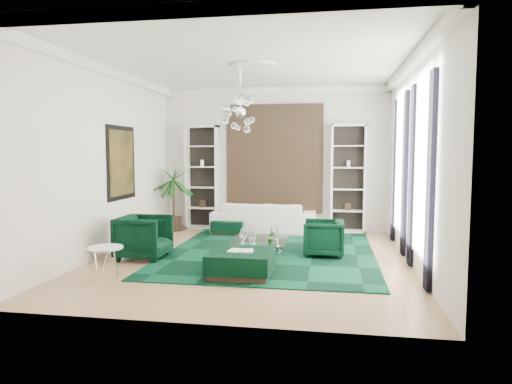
% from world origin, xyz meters
% --- Properties ---
extents(floor, '(6.00, 7.00, 0.02)m').
position_xyz_m(floor, '(0.00, 0.00, -0.01)').
color(floor, tan).
rests_on(floor, ground).
extents(ceiling, '(6.00, 7.00, 0.02)m').
position_xyz_m(ceiling, '(0.00, 0.00, 3.81)').
color(ceiling, white).
rests_on(ceiling, ground).
extents(wall_back, '(6.00, 0.02, 3.80)m').
position_xyz_m(wall_back, '(0.00, 3.51, 1.90)').
color(wall_back, silver).
rests_on(wall_back, ground).
extents(wall_front, '(6.00, 0.02, 3.80)m').
position_xyz_m(wall_front, '(0.00, -3.51, 1.90)').
color(wall_front, silver).
rests_on(wall_front, ground).
extents(wall_left, '(0.02, 7.00, 3.80)m').
position_xyz_m(wall_left, '(-3.01, 0.00, 1.90)').
color(wall_left, silver).
rests_on(wall_left, ground).
extents(wall_right, '(0.02, 7.00, 3.80)m').
position_xyz_m(wall_right, '(3.01, 0.00, 1.90)').
color(wall_right, silver).
rests_on(wall_right, ground).
extents(crown_molding, '(6.00, 7.00, 0.18)m').
position_xyz_m(crown_molding, '(0.00, 0.00, 3.70)').
color(crown_molding, white).
rests_on(crown_molding, ceiling).
extents(ceiling_medallion, '(0.90, 0.90, 0.05)m').
position_xyz_m(ceiling_medallion, '(0.00, 0.30, 3.77)').
color(ceiling_medallion, white).
rests_on(ceiling_medallion, ceiling).
extents(tapestry, '(2.50, 0.06, 2.80)m').
position_xyz_m(tapestry, '(0.00, 3.46, 1.90)').
color(tapestry, black).
rests_on(tapestry, wall_back).
extents(shelving_left, '(0.90, 0.38, 2.80)m').
position_xyz_m(shelving_left, '(-1.95, 3.31, 1.40)').
color(shelving_left, white).
rests_on(shelving_left, floor).
extents(shelving_right, '(0.90, 0.38, 2.80)m').
position_xyz_m(shelving_right, '(1.95, 3.31, 1.40)').
color(shelving_right, white).
rests_on(shelving_right, floor).
extents(painting, '(0.04, 1.30, 1.60)m').
position_xyz_m(painting, '(-2.97, 0.60, 1.85)').
color(painting, black).
rests_on(painting, wall_left).
extents(window_near, '(0.03, 1.10, 2.90)m').
position_xyz_m(window_near, '(2.99, -0.90, 1.90)').
color(window_near, white).
rests_on(window_near, wall_right).
extents(curtain_near_a, '(0.07, 0.30, 3.25)m').
position_xyz_m(curtain_near_a, '(2.96, -1.68, 1.65)').
color(curtain_near_a, black).
rests_on(curtain_near_a, floor).
extents(curtain_near_b, '(0.07, 0.30, 3.25)m').
position_xyz_m(curtain_near_b, '(2.96, -0.12, 1.65)').
color(curtain_near_b, black).
rests_on(curtain_near_b, floor).
extents(window_far, '(0.03, 1.10, 2.90)m').
position_xyz_m(window_far, '(2.99, 1.50, 1.90)').
color(window_far, white).
rests_on(window_far, wall_right).
extents(curtain_far_a, '(0.07, 0.30, 3.25)m').
position_xyz_m(curtain_far_a, '(2.96, 0.72, 1.65)').
color(curtain_far_a, black).
rests_on(curtain_far_a, floor).
extents(curtain_far_b, '(0.07, 0.30, 3.25)m').
position_xyz_m(curtain_far_b, '(2.96, 2.28, 1.65)').
color(curtain_far_b, black).
rests_on(curtain_far_b, floor).
extents(rug, '(4.20, 5.00, 0.02)m').
position_xyz_m(rug, '(0.30, 0.54, 0.01)').
color(rug, black).
rests_on(rug, floor).
extents(sofa, '(2.65, 1.04, 0.77)m').
position_xyz_m(sofa, '(-0.20, 2.94, 0.39)').
color(sofa, white).
rests_on(sofa, floor).
extents(armchair_left, '(0.94, 0.91, 0.85)m').
position_xyz_m(armchair_left, '(-2.08, -0.37, 0.43)').
color(armchair_left, black).
rests_on(armchair_left, floor).
extents(armchair_right, '(0.80, 0.78, 0.73)m').
position_xyz_m(armchair_right, '(1.38, 0.43, 0.36)').
color(armchair_right, black).
rests_on(armchair_right, floor).
extents(coffee_table, '(1.08, 1.08, 0.37)m').
position_xyz_m(coffee_table, '(0.15, -0.10, 0.19)').
color(coffee_table, white).
rests_on(coffee_table, floor).
extents(ottoman_side, '(0.79, 0.79, 0.35)m').
position_xyz_m(ottoman_side, '(-1.04, 2.55, 0.18)').
color(ottoman_side, black).
rests_on(ottoman_side, floor).
extents(ottoman_front, '(1.05, 1.05, 0.42)m').
position_xyz_m(ottoman_front, '(0.04, -1.28, 0.21)').
color(ottoman_front, black).
rests_on(ottoman_front, floor).
extents(book, '(0.42, 0.28, 0.03)m').
position_xyz_m(book, '(0.04, -1.28, 0.43)').
color(book, white).
rests_on(book, ottoman_front).
extents(side_table, '(0.56, 0.56, 0.54)m').
position_xyz_m(side_table, '(-2.07, -1.92, 0.27)').
color(side_table, white).
rests_on(side_table, floor).
extents(palm, '(1.39, 1.39, 2.22)m').
position_xyz_m(palm, '(-2.59, 2.80, 1.11)').
color(palm, '#144E13').
rests_on(palm, floor).
extents(chandelier, '(0.85, 0.85, 0.77)m').
position_xyz_m(chandelier, '(-0.25, 0.16, 2.85)').
color(chandelier, white).
rests_on(chandelier, ceiling).
extents(table_plant, '(0.13, 0.10, 0.23)m').
position_xyz_m(table_plant, '(0.42, -0.33, 0.48)').
color(table_plant, '#144E13').
rests_on(table_plant, coffee_table).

